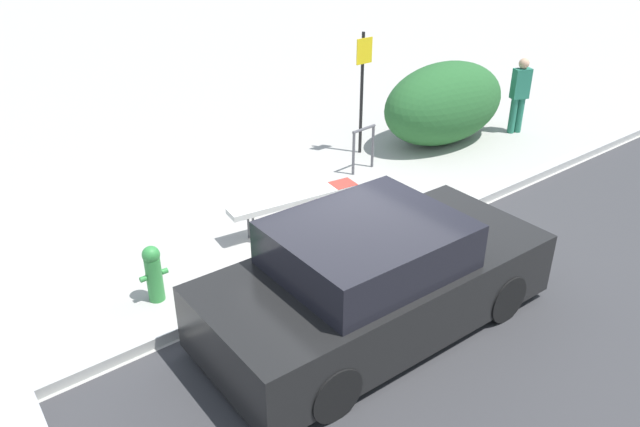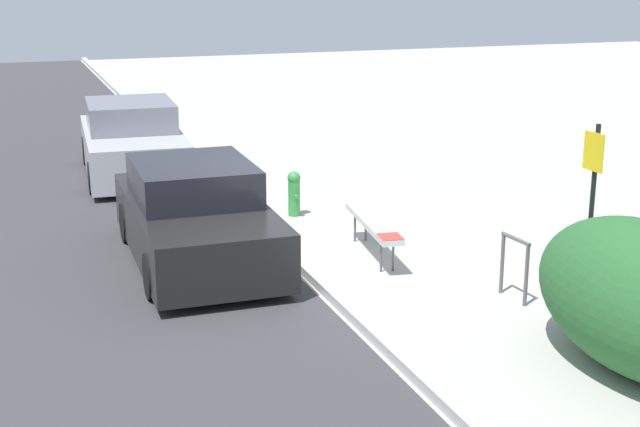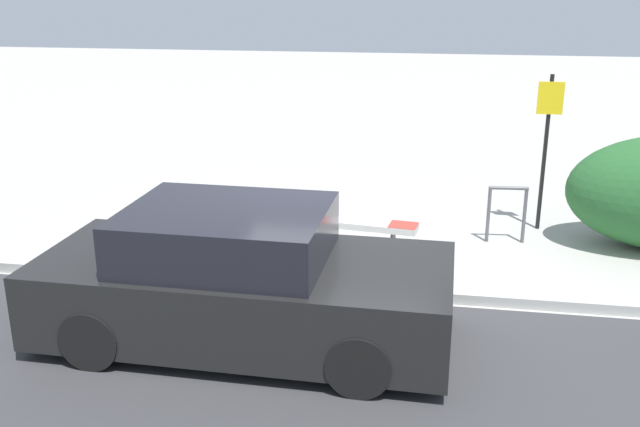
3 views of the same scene
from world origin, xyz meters
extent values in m
plane|color=#ADAAA3|center=(0.00, 0.00, 0.00)|extent=(60.00, 60.00, 0.00)
cube|color=#B7B7B2|center=(0.00, 0.00, 0.07)|extent=(60.00, 0.20, 0.13)
cylinder|color=#515156|center=(-0.82, 1.18, 0.23)|extent=(0.04, 0.04, 0.45)
cylinder|color=#515156|center=(0.61, 0.98, 0.23)|extent=(0.04, 0.04, 0.45)
cylinder|color=#515156|center=(-0.80, 1.35, 0.23)|extent=(0.04, 0.04, 0.45)
cylinder|color=#515156|center=(0.64, 1.15, 0.23)|extent=(0.04, 0.04, 0.45)
cube|color=silver|center=(-0.09, 1.17, 0.50)|extent=(2.09, 0.59, 0.09)
cube|color=red|center=(0.75, 1.05, 0.54)|extent=(0.40, 0.35, 0.01)
cylinder|color=#515156|center=(1.90, 2.11, 0.40)|extent=(0.05, 0.05, 0.80)
cylinder|color=#515156|center=(2.39, 2.16, 0.40)|extent=(0.05, 0.05, 0.80)
cylinder|color=#515156|center=(2.15, 2.14, 0.80)|extent=(0.55, 0.10, 0.05)
cylinder|color=black|center=(2.68, 2.82, 1.15)|extent=(0.06, 0.06, 2.30)
cube|color=yellow|center=(2.68, 2.78, 1.97)|extent=(0.36, 0.02, 0.46)
cylinder|color=#338C3F|center=(-2.53, 0.77, 0.30)|extent=(0.20, 0.20, 0.60)
sphere|color=#338C3F|center=(-2.53, 0.77, 0.66)|extent=(0.22, 0.22, 0.22)
cylinder|color=#338C3F|center=(-2.67, 0.77, 0.36)|extent=(0.08, 0.07, 0.07)
cylinder|color=#338C3F|center=(-2.39, 0.77, 0.36)|extent=(0.08, 0.07, 0.07)
cylinder|color=black|center=(0.58, -0.50, 0.30)|extent=(0.60, 0.19, 0.60)
cylinder|color=black|center=(0.55, -2.15, 0.30)|extent=(0.60, 0.19, 0.60)
cylinder|color=black|center=(-1.99, -0.44, 0.30)|extent=(0.60, 0.19, 0.60)
cylinder|color=black|center=(-2.02, -2.10, 0.30)|extent=(0.60, 0.19, 0.60)
cube|color=black|center=(-0.72, -1.30, 0.51)|extent=(4.19, 1.88, 0.77)
cube|color=black|center=(-0.89, -1.30, 1.15)|extent=(2.03, 1.66, 0.54)
cylinder|color=black|center=(-5.15, -0.55, 0.30)|extent=(0.61, 0.22, 0.60)
cylinder|color=black|center=(-5.25, -2.26, 0.30)|extent=(0.61, 0.22, 0.60)
cylinder|color=black|center=(-7.77, -0.39, 0.30)|extent=(0.61, 0.22, 0.60)
cylinder|color=black|center=(-7.87, -2.10, 0.30)|extent=(0.61, 0.22, 0.60)
cube|color=#B7B7BC|center=(-6.51, -1.33, 0.52)|extent=(4.34, 2.10, 0.81)
cube|color=slate|center=(-6.68, -1.32, 1.19)|extent=(2.13, 1.78, 0.57)
camera|label=1|loc=(-4.90, -5.55, 4.64)|focal=35.00mm
camera|label=2|loc=(11.29, -3.80, 4.10)|focal=50.00mm
camera|label=3|loc=(1.15, -7.72, 3.55)|focal=40.00mm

